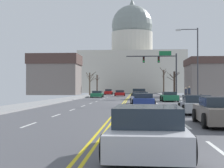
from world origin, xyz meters
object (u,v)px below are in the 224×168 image
object	(u,v)px
signal_gantry	(162,64)
pickup_truck_near_00	(139,94)
sedan_near_02	(140,98)
sedan_near_06	(148,131)
sedan_near_03	(143,101)
sedan_near_01	(169,97)
sedan_oncoming_01	(120,93)
pedestrian_00	(186,92)
sedan_near_05	(221,112)
sedan_oncoming_00	(97,94)
sedan_near_04	(196,105)
street_lamp_right	(195,58)
sedan_oncoming_02	(109,92)
bicycle_parked	(201,98)
pedestrian_01	(189,92)

from	to	relation	value
signal_gantry	pickup_truck_near_00	world-z (taller)	signal_gantry
sedan_near_02	sedan_near_06	size ratio (longest dim) A/B	1.02
sedan_near_02	sedan_near_03	xyz separation A→B (m)	(0.15, -6.22, -0.02)
sedan_near_01	sedan_oncoming_01	world-z (taller)	sedan_oncoming_01
sedan_near_01	pedestrian_00	world-z (taller)	pedestrian_00
sedan_near_01	sedan_near_05	xyz separation A→B (m)	(-0.31, -26.28, 0.04)
signal_gantry	sedan_near_05	xyz separation A→B (m)	(-0.39, -37.69, -4.71)
sedan_near_01	sedan_near_02	bearing A→B (deg)	-119.39
pickup_truck_near_00	sedan_near_01	size ratio (longest dim) A/B	1.23
sedan_near_02	sedan_oncoming_00	size ratio (longest dim) A/B	1.02
sedan_near_01	sedan_near_04	size ratio (longest dim) A/B	0.98
sedan_near_02	sedan_oncoming_00	xyz separation A→B (m)	(-7.14, 22.61, -0.04)
pickup_truck_near_00	sedan_near_01	distance (m)	8.18
sedan_near_05	sedan_near_06	xyz separation A→B (m)	(-3.48, -6.67, -0.03)
street_lamp_right	sedan_near_01	bearing A→B (deg)	125.81
street_lamp_right	sedan_near_02	size ratio (longest dim) A/B	1.77
sedan_near_05	sedan_oncoming_00	bearing A→B (deg)	103.83
sedan_oncoming_01	pedestrian_00	distance (m)	21.76
sedan_near_02	pickup_truck_near_00	bearing A→B (deg)	90.07
sedan_near_06	pedestrian_00	bearing A→B (deg)	80.29
sedan_near_06	sedan_near_02	bearing A→B (deg)	89.64
sedan_oncoming_00	street_lamp_right	bearing A→B (deg)	-55.97
signal_gantry	sedan_oncoming_01	size ratio (longest dim) A/B	1.81
pickup_truck_near_00	sedan_oncoming_02	distance (m)	32.84
sedan_near_03	bicycle_parked	world-z (taller)	sedan_near_03
pedestrian_00	sedan_oncoming_02	bearing A→B (deg)	112.77
sedan_near_02	sedan_near_05	xyz separation A→B (m)	(3.31, -19.84, 0.01)
pickup_truck_near_00	sedan_oncoming_01	xyz separation A→B (m)	(-3.64, 18.67, -0.14)
sedan_near_02	pedestrian_01	bearing A→B (deg)	45.98
street_lamp_right	pedestrian_00	distance (m)	11.06
sedan_near_04	sedan_near_05	bearing A→B (deg)	-90.75
sedan_oncoming_00	sedan_oncoming_02	world-z (taller)	sedan_oncoming_02
sedan_near_03	sedan_oncoming_02	bearing A→B (deg)	97.86
sedan_near_03	sedan_near_04	size ratio (longest dim) A/B	0.98
sedan_near_02	sedan_oncoming_01	bearing A→B (deg)	96.44
signal_gantry	sedan_oncoming_00	world-z (taller)	signal_gantry
sedan_near_01	sedan_near_02	distance (m)	7.38
pickup_truck_near_00	sedan_near_03	xyz separation A→B (m)	(0.17, -19.98, -0.13)
sedan_near_01	sedan_near_03	size ratio (longest dim) A/B	1.00
sedan_oncoming_02	pedestrian_01	size ratio (longest dim) A/B	2.74
signal_gantry	sedan_near_06	world-z (taller)	signal_gantry
sedan_near_02	sedan_near_05	world-z (taller)	sedan_near_05
sedan_near_06	sedan_oncoming_01	xyz separation A→B (m)	(-3.49, 58.94, -0.02)
pickup_truck_near_00	bicycle_parked	distance (m)	13.22
sedan_near_02	sedan_near_03	distance (m)	6.23
sedan_near_01	sedan_oncoming_02	size ratio (longest dim) A/B	0.95
sedan_near_02	sedan_oncoming_02	size ratio (longest dim) A/B	0.99
signal_gantry	sedan_oncoming_02	xyz separation A→B (m)	(-10.73, 27.99, -4.68)
street_lamp_right	pedestrian_00	xyz separation A→B (m)	(0.51, 10.30, -4.01)
sedan_near_05	pedestrian_00	world-z (taller)	pedestrian_00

